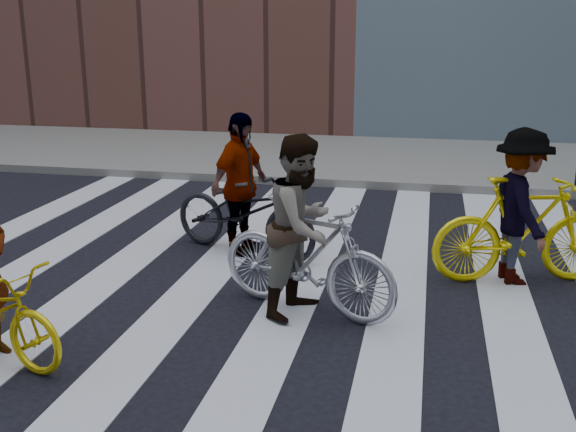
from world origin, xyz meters
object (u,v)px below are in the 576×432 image
(bike_silver_mid, at_px, (307,256))
(rider_mid, at_px, (302,226))
(bike_dark_rear, at_px, (244,211))
(bike_yellow_right, at_px, (523,230))
(rider_rear, at_px, (240,184))
(rider_right, at_px, (520,207))

(bike_silver_mid, xyz_separation_m, rider_mid, (-0.05, 0.00, 0.31))
(bike_dark_rear, distance_m, rider_mid, 1.98)
(bike_silver_mid, height_order, bike_yellow_right, bike_yellow_right)
(bike_yellow_right, xyz_separation_m, rider_rear, (-3.34, 0.33, 0.29))
(bike_silver_mid, distance_m, bike_yellow_right, 2.55)
(bike_yellow_right, xyz_separation_m, bike_dark_rear, (-3.29, 0.33, -0.06))
(rider_mid, bearing_deg, rider_rear, 53.89)
(rider_mid, xyz_separation_m, rider_rear, (-1.10, 1.64, -0.01))
(bike_yellow_right, relative_size, rider_mid, 1.12)
(bike_silver_mid, xyz_separation_m, bike_dark_rear, (-1.10, 1.64, -0.04))
(rider_right, bearing_deg, bike_yellow_right, -104.58)
(bike_silver_mid, height_order, rider_mid, rider_mid)
(bike_silver_mid, distance_m, rider_right, 2.53)
(bike_dark_rear, xyz_separation_m, rider_rear, (-0.05, 0.00, 0.34))
(bike_yellow_right, bearing_deg, rider_right, 75.42)
(rider_rear, bearing_deg, bike_dark_rear, -69.90)
(bike_dark_rear, xyz_separation_m, rider_right, (3.24, -0.33, 0.32))
(bike_silver_mid, distance_m, rider_mid, 0.32)
(bike_dark_rear, distance_m, rider_rear, 0.35)
(rider_right, distance_m, rider_rear, 3.30)
(bike_yellow_right, distance_m, rider_right, 0.27)
(bike_silver_mid, relative_size, bike_dark_rear, 0.94)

